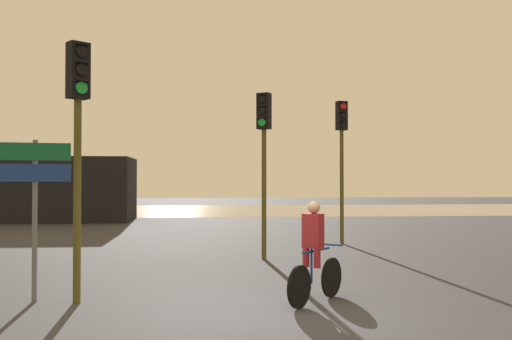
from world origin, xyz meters
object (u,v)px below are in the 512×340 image
(traffic_light_far_right, at_px, (342,145))
(direction_sign_post, at_px, (35,190))
(traffic_light_center, at_px, (264,143))
(traffic_light_near_left, at_px, (78,121))
(cyclist, at_px, (314,251))
(distant_building, at_px, (38,189))

(traffic_light_far_right, xyz_separation_m, direction_sign_post, (-7.01, -7.94, -1.29))
(traffic_light_center, relative_size, traffic_light_far_right, 0.93)
(traffic_light_center, height_order, traffic_light_far_right, traffic_light_far_right)
(traffic_light_near_left, xyz_separation_m, cyclist, (3.75, -0.37, -2.08))
(traffic_light_near_left, xyz_separation_m, direction_sign_post, (-0.69, 0.12, -1.10))
(distant_building, distance_m, direction_sign_post, 20.07)
(traffic_light_center, relative_size, direction_sign_post, 1.59)
(distant_building, height_order, traffic_light_center, traffic_light_center)
(traffic_light_near_left, relative_size, cyclist, 2.56)
(distant_building, bearing_deg, direction_sign_post, -74.69)
(traffic_light_center, xyz_separation_m, direction_sign_post, (-4.21, -4.68, -1.10))
(distant_building, bearing_deg, traffic_light_center, -57.06)
(distant_building, distance_m, traffic_light_near_left, 20.43)
(traffic_light_center, bearing_deg, distant_building, -28.16)
(distant_building, relative_size, traffic_light_near_left, 2.19)
(traffic_light_center, xyz_separation_m, traffic_light_far_right, (2.80, 3.26, 0.19))
(traffic_light_near_left, relative_size, traffic_light_far_right, 0.94)
(distant_building, relative_size, direction_sign_post, 3.50)
(direction_sign_post, relative_size, cyclist, 1.60)
(distant_building, xyz_separation_m, cyclist, (9.74, -19.85, -0.74))
(traffic_light_near_left, distance_m, traffic_light_far_right, 10.25)
(distant_building, height_order, direction_sign_post, distant_building)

